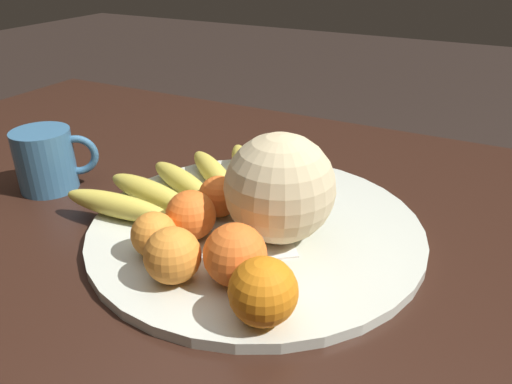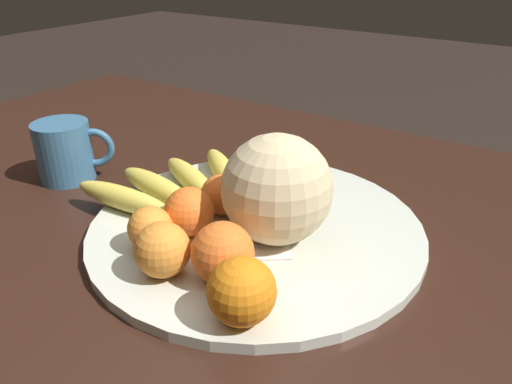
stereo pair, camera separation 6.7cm
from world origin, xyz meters
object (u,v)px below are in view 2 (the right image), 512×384
at_px(orange_back_right, 150,229).
at_px(ceramic_mug, 66,151).
at_px(orange_front_left, 223,253).
at_px(orange_mid_center, 162,250).
at_px(banana_bunch, 191,180).
at_px(melon, 277,189).
at_px(fruit_bowl, 256,228).
at_px(orange_back_left, 222,195).
at_px(kitchen_table, 241,266).
at_px(produce_tag, 252,253).
at_px(orange_front_right, 189,212).
at_px(orange_top_small, 242,291).

relative_size(orange_back_right, ceramic_mug, 0.50).
distance_m(orange_front_left, orange_mid_center, 0.07).
height_order(orange_front_left, orange_back_right, orange_front_left).
bearing_deg(banana_bunch, orange_front_left, 163.76).
relative_size(melon, orange_mid_center, 2.15).
bearing_deg(melon, orange_front_left, 88.88).
bearing_deg(fruit_bowl, orange_back_left, 1.38).
xyz_separation_m(kitchen_table, orange_mid_center, (-0.02, 0.18, 0.14)).
bearing_deg(banana_bunch, fruit_bowl, -166.95).
bearing_deg(produce_tag, ceramic_mug, -42.43).
bearing_deg(kitchen_table, orange_back_left, 59.12).
height_order(orange_front_right, orange_back_right, orange_front_right).
relative_size(fruit_bowl, orange_front_left, 6.29).
distance_m(orange_front_left, ceramic_mug, 0.41).
relative_size(orange_back_left, orange_back_right, 1.03).
xyz_separation_m(kitchen_table, melon, (-0.09, 0.04, 0.17)).
height_order(orange_back_right, produce_tag, orange_back_right).
bearing_deg(kitchen_table, orange_front_left, 119.32).
bearing_deg(produce_tag, melon, -132.29).
xyz_separation_m(orange_front_right, ceramic_mug, (0.30, -0.04, 0.00)).
bearing_deg(orange_front_right, banana_bunch, -50.26).
distance_m(melon, orange_front_right, 0.12).
bearing_deg(orange_back_left, kitchen_table, -120.88).
height_order(fruit_bowl, orange_front_left, orange_front_left).
bearing_deg(ceramic_mug, orange_front_right, 172.84).
xyz_separation_m(melon, ceramic_mug, (0.41, 0.02, -0.04)).
bearing_deg(orange_back_left, ceramic_mug, 5.47).
distance_m(kitchen_table, orange_mid_center, 0.22).
bearing_deg(fruit_bowl, orange_back_right, 58.09).
xyz_separation_m(orange_mid_center, orange_back_right, (0.05, -0.03, -0.00)).
distance_m(fruit_bowl, ceramic_mug, 0.37).
relative_size(orange_back_left, ceramic_mug, 0.51).
relative_size(orange_front_left, orange_back_right, 1.27).
xyz_separation_m(melon, orange_top_small, (-0.06, 0.15, -0.04)).
distance_m(orange_front_right, produce_tag, 0.10).
height_order(orange_front_left, orange_mid_center, orange_front_left).
xyz_separation_m(orange_front_left, produce_tag, (0.00, -0.06, -0.04)).
distance_m(banana_bunch, orange_back_left, 0.09).
distance_m(melon, orange_top_small, 0.17).
height_order(orange_back_left, orange_top_small, orange_top_small).
bearing_deg(fruit_bowl, kitchen_table, -26.88).
bearing_deg(fruit_bowl, banana_bunch, -11.28).
xyz_separation_m(fruit_bowl, orange_back_left, (0.06, 0.00, 0.04)).
bearing_deg(orange_back_left, orange_back_right, 81.24).
height_order(orange_front_left, orange_back_left, orange_front_left).
bearing_deg(orange_back_right, orange_top_small, 165.51).
distance_m(orange_front_right, orange_back_right, 0.06).
xyz_separation_m(orange_back_left, orange_top_small, (-0.15, 0.17, 0.01)).
bearing_deg(orange_top_small, kitchen_table, -53.70).
relative_size(orange_mid_center, orange_top_small, 0.92).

